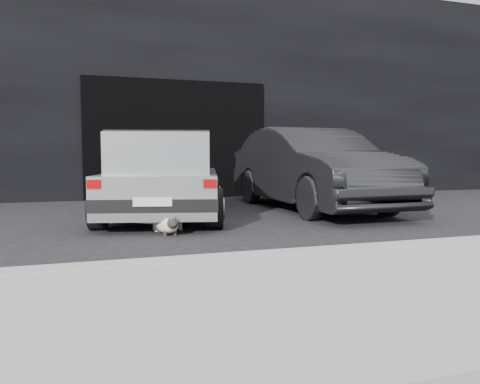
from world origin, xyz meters
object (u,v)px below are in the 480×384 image
object	(u,v)px
silver_hatchback	(165,172)
cat_siamese	(168,225)
second_car	(312,169)
cat_white	(170,216)

from	to	relation	value
silver_hatchback	cat_siamese	world-z (taller)	silver_hatchback
second_car	cat_white	distance (m)	3.19
second_car	cat_white	bearing A→B (deg)	-152.14
silver_hatchback	second_car	size ratio (longest dim) A/B	0.86
cat_siamese	cat_white	distance (m)	0.35
cat_siamese	silver_hatchback	bearing A→B (deg)	-105.15
silver_hatchback	cat_siamese	xyz separation A→B (m)	(-0.22, -1.55, -0.59)
silver_hatchback	cat_white	world-z (taller)	silver_hatchback
second_car	cat_siamese	xyz separation A→B (m)	(-2.85, -1.84, -0.61)
cat_siamese	cat_white	size ratio (longest dim) A/B	0.91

